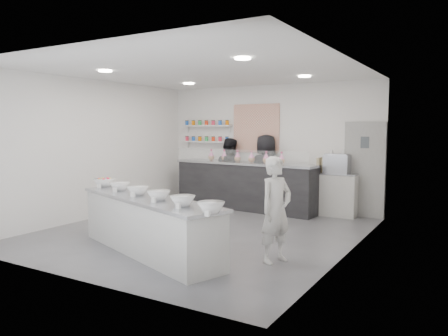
# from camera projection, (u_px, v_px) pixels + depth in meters

# --- Properties ---
(floor) EXTENTS (6.00, 6.00, 0.00)m
(floor) POSITION_uv_depth(u_px,v_px,m) (202.00, 232.00, 8.25)
(floor) COLOR #515156
(floor) RESTS_ON ground
(ceiling) EXTENTS (6.00, 6.00, 0.00)m
(ceiling) POSITION_uv_depth(u_px,v_px,m) (201.00, 71.00, 7.97)
(ceiling) COLOR white
(ceiling) RESTS_ON floor
(back_wall) EXTENTS (5.50, 0.00, 5.50)m
(back_wall) POSITION_uv_depth(u_px,v_px,m) (269.00, 147.00, 10.68)
(back_wall) COLOR white
(back_wall) RESTS_ON floor
(left_wall) EXTENTS (0.00, 6.00, 6.00)m
(left_wall) POSITION_uv_depth(u_px,v_px,m) (96.00, 149.00, 9.51)
(left_wall) COLOR white
(left_wall) RESTS_ON floor
(right_wall) EXTENTS (0.00, 6.00, 6.00)m
(right_wall) POSITION_uv_depth(u_px,v_px,m) (350.00, 158.00, 6.72)
(right_wall) COLOR white
(right_wall) RESTS_ON floor
(back_door) EXTENTS (0.88, 0.04, 2.10)m
(back_door) POSITION_uv_depth(u_px,v_px,m) (364.00, 170.00, 9.53)
(back_door) COLOR gray
(back_door) RESTS_ON floor
(pattern_panel) EXTENTS (1.25, 0.03, 1.20)m
(pattern_panel) POSITION_uv_depth(u_px,v_px,m) (256.00, 128.00, 10.80)
(pattern_panel) COLOR #BF512D
(pattern_panel) RESTS_ON back_wall
(jar_shelf_lower) EXTENTS (1.45, 0.22, 0.04)m
(jar_shelf_lower) POSITION_uv_depth(u_px,v_px,m) (207.00, 142.00, 11.48)
(jar_shelf_lower) COLOR silver
(jar_shelf_lower) RESTS_ON back_wall
(jar_shelf_upper) EXTENTS (1.45, 0.22, 0.04)m
(jar_shelf_upper) POSITION_uv_depth(u_px,v_px,m) (207.00, 126.00, 11.44)
(jar_shelf_upper) COLOR silver
(jar_shelf_upper) RESTS_ON back_wall
(preserve_jars) EXTENTS (1.45, 0.10, 0.56)m
(preserve_jars) POSITION_uv_depth(u_px,v_px,m) (206.00, 131.00, 11.43)
(preserve_jars) COLOR #ED2D4C
(preserve_jars) RESTS_ON jar_shelf_lower
(downlight_0) EXTENTS (0.24, 0.24, 0.02)m
(downlight_0) POSITION_uv_depth(u_px,v_px,m) (105.00, 71.00, 7.83)
(downlight_0) COLOR white
(downlight_0) RESTS_ON ceiling
(downlight_1) EXTENTS (0.24, 0.24, 0.02)m
(downlight_1) POSITION_uv_depth(u_px,v_px,m) (243.00, 59.00, 6.41)
(downlight_1) COLOR white
(downlight_1) RESTS_ON ceiling
(downlight_2) EXTENTS (0.24, 0.24, 0.02)m
(downlight_2) POSITION_uv_depth(u_px,v_px,m) (189.00, 84.00, 10.06)
(downlight_2) COLOR white
(downlight_2) RESTS_ON ceiling
(downlight_3) EXTENTS (0.24, 0.24, 0.02)m
(downlight_3) POSITION_uv_depth(u_px,v_px,m) (305.00, 76.00, 8.64)
(downlight_3) COLOR white
(downlight_3) RESTS_ON ceiling
(prep_counter) EXTENTS (3.31, 1.83, 0.89)m
(prep_counter) POSITION_uv_depth(u_px,v_px,m) (148.00, 225.00, 6.84)
(prep_counter) COLOR beige
(prep_counter) RESTS_ON floor
(back_bar) EXTENTS (3.73, 0.98, 1.14)m
(back_bar) POSITION_uv_depth(u_px,v_px,m) (244.00, 186.00, 10.55)
(back_bar) COLOR black
(back_bar) RESTS_ON floor
(sneeze_guard) EXTENTS (3.63, 0.32, 0.31)m
(sneeze_guard) POSITION_uv_depth(u_px,v_px,m) (237.00, 156.00, 10.22)
(sneeze_guard) COLOR white
(sneeze_guard) RESTS_ON back_bar
(espresso_ledge) EXTENTS (1.30, 0.41, 0.96)m
(espresso_ledge) POSITION_uv_depth(u_px,v_px,m) (327.00, 194.00, 9.80)
(espresso_ledge) COLOR beige
(espresso_ledge) RESTS_ON floor
(espresso_machine) EXTENTS (0.54, 0.37, 0.41)m
(espresso_machine) POSITION_uv_depth(u_px,v_px,m) (337.00, 164.00, 9.64)
(espresso_machine) COLOR #93969E
(espresso_machine) RESTS_ON espresso_ledge
(cup_stacks) EXTENTS (0.24, 0.24, 0.33)m
(cup_stacks) POSITION_uv_depth(u_px,v_px,m) (322.00, 165.00, 9.82)
(cup_stacks) COLOR gray
(cup_stacks) RESTS_ON espresso_ledge
(prep_bowls) EXTENTS (3.54, 1.68, 0.14)m
(prep_bowls) POSITION_uv_depth(u_px,v_px,m) (148.00, 193.00, 6.79)
(prep_bowls) COLOR white
(prep_bowls) RESTS_ON prep_counter
(label_cards) EXTENTS (3.31, 0.04, 0.07)m
(label_cards) POSITION_uv_depth(u_px,v_px,m) (136.00, 200.00, 6.31)
(label_cards) COLOR white
(label_cards) RESTS_ON prep_counter
(cookie_bags) EXTENTS (2.16, 0.34, 0.28)m
(cookie_bags) POSITION_uv_depth(u_px,v_px,m) (244.00, 156.00, 10.48)
(cookie_bags) COLOR pink
(cookie_bags) RESTS_ON back_bar
(woman_prep) EXTENTS (0.55, 0.66, 1.55)m
(woman_prep) POSITION_uv_depth(u_px,v_px,m) (276.00, 210.00, 6.36)
(woman_prep) COLOR silver
(woman_prep) RESTS_ON floor
(staff_left) EXTENTS (0.88, 0.72, 1.71)m
(staff_left) POSITION_uv_depth(u_px,v_px,m) (229.00, 172.00, 11.03)
(staff_left) COLOR black
(staff_left) RESTS_ON floor
(staff_right) EXTENTS (0.89, 0.58, 1.81)m
(staff_right) POSITION_uv_depth(u_px,v_px,m) (266.00, 172.00, 10.50)
(staff_right) COLOR black
(staff_right) RESTS_ON floor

